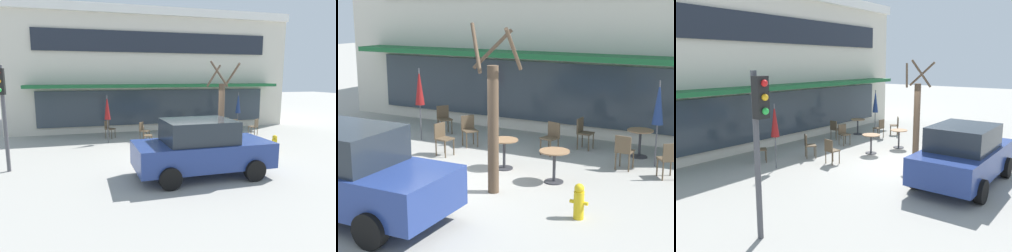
{
  "view_description": "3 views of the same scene",
  "coord_description": "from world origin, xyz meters",
  "views": [
    {
      "loc": [
        -3.88,
        -10.47,
        3.06
      ],
      "look_at": [
        -0.42,
        2.32,
        0.85
      ],
      "focal_mm": 32.0,
      "sensor_mm": 36.0,
      "label": 1
    },
    {
      "loc": [
        6.55,
        -8.87,
        3.89
      ],
      "look_at": [
        0.07,
        3.18,
        0.81
      ],
      "focal_mm": 55.0,
      "sensor_mm": 36.0,
      "label": 2
    },
    {
      "loc": [
        -10.67,
        -5.6,
        3.56
      ],
      "look_at": [
        0.18,
        3.0,
        1.05
      ],
      "focal_mm": 38.0,
      "sensor_mm": 36.0,
      "label": 3
    }
  ],
  "objects": [
    {
      "name": "patio_umbrella_cream_folded",
      "position": [
        3.94,
        4.0,
        1.63
      ],
      "size": [
        0.28,
        0.28,
        2.2
      ],
      "color": "#4C4C51",
      "rests_on": "ground"
    },
    {
      "name": "cafe_chair_4",
      "position": [
        3.31,
        3.32,
        0.53
      ],
      "size": [
        0.42,
        0.42,
        0.89
      ],
      "color": "brown",
      "rests_on": "ground"
    },
    {
      "name": "building_facade",
      "position": [
        0.0,
        9.96,
        3.38
      ],
      "size": [
        16.11,
        9.1,
        6.77
      ],
      "color": "beige",
      "rests_on": "ground"
    },
    {
      "name": "ground_plane",
      "position": [
        0.0,
        0.0,
        0.0
      ],
      "size": [
        80.0,
        80.0,
        0.0
      ],
      "primitive_type": "plane",
      "color": "#9E9B93"
    },
    {
      "name": "cafe_chair_1",
      "position": [
        -2.9,
        4.46,
        0.53
      ],
      "size": [
        0.56,
        0.56,
        0.89
      ],
      "color": "brown",
      "rests_on": "ground"
    },
    {
      "name": "traffic_light_pole",
      "position": [
        -6.43,
        -0.16,
        2.3
      ],
      "size": [
        0.26,
        0.44,
        3.4
      ],
      "color": "#47474C",
      "rests_on": "ground"
    },
    {
      "name": "cafe_chair_6",
      "position": [
        -1.34,
        3.5,
        0.53
      ],
      "size": [
        0.56,
        0.56,
        0.89
      ],
      "color": "brown",
      "rests_on": "ground"
    },
    {
      "name": "cafe_chair_3",
      "position": [
        -1.43,
        2.31,
        0.53
      ],
      "size": [
        0.45,
        0.45,
        0.89
      ],
      "color": "brown",
      "rests_on": "ground"
    },
    {
      "name": "parked_sedan",
      "position": [
        -0.56,
        -2.08,
        0.88
      ],
      "size": [
        4.23,
        2.08,
        1.76
      ],
      "color": "navy",
      "rests_on": "ground"
    },
    {
      "name": "cafe_table_near_wall",
      "position": [
        0.64,
        2.01,
        0.52
      ],
      "size": [
        0.7,
        0.7,
        0.76
      ],
      "color": "#333338",
      "rests_on": "ground"
    },
    {
      "name": "fire_hydrant",
      "position": [
        3.41,
        -0.12,
        0.35
      ],
      "size": [
        0.36,
        0.2,
        0.71
      ],
      "color": "gold",
      "rests_on": "ground"
    },
    {
      "name": "cafe_table_streetside",
      "position": [
        2.16,
        1.63,
        0.52
      ],
      "size": [
        0.7,
        0.7,
        0.76
      ],
      "color": "#333338",
      "rests_on": "ground"
    },
    {
      "name": "patio_umbrella_green_folded",
      "position": [
        -3.01,
        3.4,
        1.63
      ],
      "size": [
        0.28,
        0.28,
        2.2
      ],
      "color": "#4C4C51",
      "rests_on": "ground"
    },
    {
      "name": "cafe_chair_5",
      "position": [
        1.73,
        4.76,
        0.53
      ],
      "size": [
        0.42,
        0.42,
        0.89
      ],
      "color": "brown",
      "rests_on": "ground"
    },
    {
      "name": "street_tree",
      "position": [
        1.26,
        0.4,
        1.6
      ],
      "size": [
        1.17,
        1.15,
        3.65
      ],
      "color": "brown",
      "rests_on": "ground"
    },
    {
      "name": "cafe_chair_0",
      "position": [
        4.44,
        3.11,
        0.53
      ],
      "size": [
        0.56,
        0.56,
        0.89
      ],
      "color": "brown",
      "rests_on": "ground"
    },
    {
      "name": "cafe_chair_2",
      "position": [
        1.15,
        3.8,
        0.53
      ],
      "size": [
        0.49,
        0.49,
        0.89
      ],
      "color": "brown",
      "rests_on": "ground"
    },
    {
      "name": "cafe_table_by_tree",
      "position": [
        3.37,
        4.65,
        0.52
      ],
      "size": [
        0.7,
        0.7,
        0.76
      ],
      "color": "#333338",
      "rests_on": "ground"
    }
  ]
}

